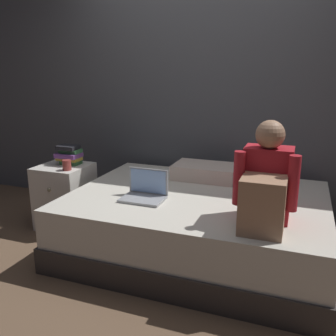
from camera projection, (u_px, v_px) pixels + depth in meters
name	position (u px, v px, depth m)	size (l,w,h in m)	color
ground_plane	(160.00, 263.00, 2.79)	(8.00, 8.00, 0.00)	brown
wall_back	(205.00, 79.00, 3.53)	(5.60, 0.10, 2.70)	#4C4F54
bed	(197.00, 223.00, 2.93)	(2.00, 1.50, 0.49)	#332D2B
nightstand	(65.00, 196.00, 3.41)	(0.44, 0.46, 0.59)	beige
person_sitting	(266.00, 186.00, 2.26)	(0.39, 0.44, 0.66)	#B21E28
laptop	(145.00, 192.00, 2.76)	(0.32, 0.23, 0.22)	#9EA0A5
pillow	(205.00, 172.00, 3.28)	(0.56, 0.36, 0.13)	beige
book_stack	(69.00, 155.00, 3.36)	(0.22, 0.16, 0.18)	#387042
mug	(67.00, 165.00, 3.17)	(0.08, 0.08, 0.09)	#933833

